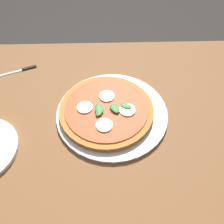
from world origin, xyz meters
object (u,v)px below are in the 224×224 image
knife (20,70)px  pizza (107,110)px  serving_tray (112,113)px  dining_table (79,139)px

knife → pizza: bearing=-34.0°
serving_tray → pizza: pizza is taller
dining_table → serving_tray: 0.16m
pizza → knife: bearing=146.0°
serving_tray → dining_table: bearing=-166.1°
dining_table → knife: knife is taller
serving_tray → knife: serving_tray is taller
pizza → knife: (-0.34, 0.23, -0.02)m
dining_table → pizza: bearing=16.4°
serving_tray → knife: size_ratio=2.20×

